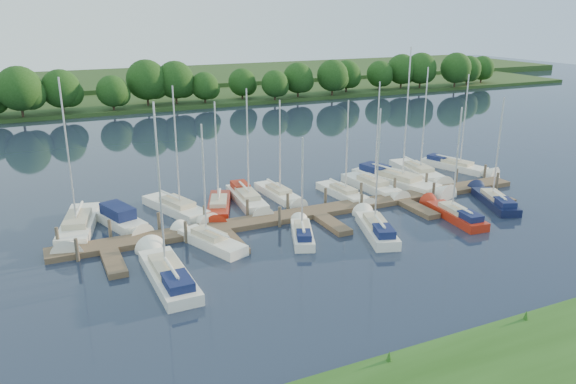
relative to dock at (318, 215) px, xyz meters
name	(u,v)px	position (x,y,z in m)	size (l,w,h in m)	color
ground	(369,252)	(0.00, -7.31, -0.20)	(260.00, 260.00, 0.00)	#1B2437
dock	(318,215)	(0.00, 0.00, 0.00)	(40.00, 6.00, 0.40)	brown
mooring_pilings	(312,206)	(0.00, 1.13, 0.40)	(38.24, 2.84, 2.00)	#473D33
far_shore	(145,97)	(0.00, 67.69, 0.10)	(180.00, 30.00, 0.60)	#213D17
distant_hill	(121,80)	(0.00, 92.69, 0.50)	(220.00, 40.00, 1.40)	#314B21
treeline	(171,84)	(1.97, 54.64, 3.96)	(145.20, 9.66, 8.28)	#38281C
sailboat_n_0	(78,228)	(-17.48, 4.76, 0.08)	(3.97, 9.30, 11.75)	white
motorboat	(120,221)	(-14.44, 4.75, 0.18)	(3.54, 6.58, 1.94)	white
sailboat_n_2	(178,210)	(-9.74, 5.63, 0.08)	(4.14, 8.28, 10.59)	white
sailboat_n_3	(219,207)	(-6.60, 4.82, 0.07)	(3.83, 7.20, 9.24)	#AC220F
sailboat_n_4	(247,200)	(-3.87, 5.45, 0.12)	(2.35, 7.91, 10.09)	white
sailboat_n_5	(279,195)	(-0.83, 5.73, 0.07)	(2.03, 6.97, 8.85)	white
sailboat_n_6	(344,194)	(4.36, 3.44, 0.07)	(2.12, 6.95, 8.82)	white
sailboat_n_7	(373,187)	(7.75, 4.05, 0.08)	(2.31, 7.96, 10.19)	white
sailboat_n_8	(398,182)	(10.66, 4.27, 0.14)	(4.70, 10.37, 13.07)	white
sailboat_n_9	(419,173)	(14.46, 6.09, 0.07)	(2.78, 8.68, 10.92)	white
sailboat_n_10	(456,167)	(19.35, 6.28, 0.11)	(3.92, 7.89, 9.97)	white
sailboat_s_0	(168,275)	(-13.32, -5.66, 0.12)	(2.21, 8.76, 11.14)	white
sailboat_s_1	(209,242)	(-9.48, -1.73, 0.08)	(3.58, 6.78, 8.90)	white
sailboat_s_2	(302,234)	(-3.07, -3.35, 0.12)	(3.14, 5.77, 7.64)	white
sailboat_s_3	(376,230)	(2.20, -4.84, 0.13)	(3.61, 7.35, 9.53)	white
sailboat_s_4	(455,215)	(9.50, -4.85, 0.12)	(2.28, 7.11, 9.07)	#AC220F
sailboat_s_5	(494,201)	(14.82, -3.55, 0.11)	(3.80, 7.21, 9.26)	#0F1534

